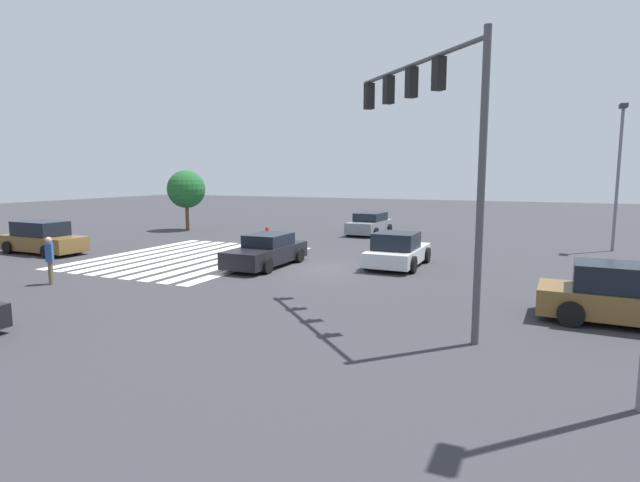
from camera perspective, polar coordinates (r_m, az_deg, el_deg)
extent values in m
plane|color=#333338|center=(21.74, 0.00, -3.13)|extent=(122.64, 122.64, 0.00)
cube|color=silver|center=(27.89, -20.71, -1.23)|extent=(10.54, 0.60, 0.01)
cube|color=silver|center=(27.23, -19.28, -1.37)|extent=(10.54, 0.60, 0.01)
cube|color=silver|center=(26.59, -17.79, -1.51)|extent=(10.54, 0.60, 0.01)
cube|color=silver|center=(25.97, -16.23, -1.66)|extent=(10.54, 0.60, 0.01)
cube|color=silver|center=(25.37, -14.59, -1.82)|extent=(10.54, 0.60, 0.01)
cube|color=silver|center=(24.79, -12.88, -1.98)|extent=(10.54, 0.60, 0.01)
cube|color=silver|center=(24.24, -11.08, -2.14)|extent=(10.54, 0.60, 0.01)
cube|color=silver|center=(23.71, -9.20, -2.32)|extent=(10.54, 0.60, 0.01)
cube|color=silver|center=(23.21, -7.24, -2.49)|extent=(10.54, 0.60, 0.01)
cylinder|color=#47474C|center=(12.17, 17.93, 5.48)|extent=(0.18, 0.18, 7.35)
cylinder|color=#47474C|center=(15.02, 10.68, 19.21)|extent=(4.46, 4.46, 0.12)
cube|color=black|center=(13.91, 13.43, 18.11)|extent=(0.40, 0.40, 0.84)
sphere|color=red|center=(14.04, 13.04, 18.02)|extent=(0.16, 0.16, 0.16)
cube|color=black|center=(15.02, 10.42, 17.39)|extent=(0.40, 0.40, 0.84)
sphere|color=gold|center=(15.15, 10.09, 17.31)|extent=(0.16, 0.16, 0.16)
cube|color=black|center=(16.17, 7.85, 16.73)|extent=(0.40, 0.40, 0.84)
sphere|color=green|center=(16.31, 7.57, 16.66)|extent=(0.16, 0.16, 0.16)
cube|color=black|center=(17.34, 5.64, 16.14)|extent=(0.40, 0.40, 0.84)
sphere|color=red|center=(17.48, 5.40, 16.07)|extent=(0.16, 0.16, 0.16)
cube|color=black|center=(22.25, -6.18, -1.52)|extent=(4.78, 1.79, 0.71)
cube|color=black|center=(22.36, -5.90, 0.14)|extent=(2.07, 1.61, 0.53)
cylinder|color=black|center=(20.57, -6.04, -2.85)|extent=(0.66, 0.22, 0.66)
cylinder|color=black|center=(21.53, -10.24, -2.46)|extent=(0.66, 0.22, 0.66)
cylinder|color=black|center=(23.15, -2.38, -1.65)|extent=(0.66, 0.22, 0.66)
cylinder|color=black|center=(24.00, -6.28, -1.35)|extent=(0.66, 0.22, 0.66)
cube|color=silver|center=(22.47, 8.91, -1.55)|extent=(4.37, 1.96, 0.62)
cube|color=black|center=(22.03, 8.70, 0.03)|extent=(1.90, 1.76, 0.72)
cylinder|color=black|center=(24.05, 7.45, -1.29)|extent=(0.72, 0.22, 0.72)
cylinder|color=black|center=(23.57, 12.12, -1.58)|extent=(0.72, 0.22, 0.72)
cylinder|color=black|center=(21.51, 5.38, -2.31)|extent=(0.72, 0.22, 0.72)
cylinder|color=black|center=(20.96, 10.57, -2.67)|extent=(0.72, 0.22, 0.72)
cube|color=brown|center=(15.97, 31.90, -6.21)|extent=(1.99, 4.66, 0.72)
cube|color=black|center=(15.82, 31.68, -3.62)|extent=(1.73, 2.65, 0.73)
cylinder|color=black|center=(16.83, 26.71, -5.93)|extent=(0.25, 0.70, 0.69)
cylinder|color=black|center=(15.03, 26.73, -7.49)|extent=(0.25, 0.70, 0.69)
cube|color=gray|center=(34.01, 5.68, 1.66)|extent=(4.38, 2.07, 0.74)
cube|color=black|center=(34.11, 5.79, 2.78)|extent=(2.40, 1.78, 0.56)
cylinder|color=black|center=(32.47, 6.38, 0.97)|extent=(0.66, 0.25, 0.65)
cylinder|color=black|center=(33.18, 3.30, 1.15)|extent=(0.66, 0.25, 0.65)
cylinder|color=black|center=(34.95, 7.92, 1.42)|extent=(0.66, 0.25, 0.65)
cylinder|color=black|center=(35.61, 5.02, 1.57)|extent=(0.66, 0.25, 0.65)
cube|color=brown|center=(29.46, -29.10, -0.18)|extent=(1.92, 4.90, 0.75)
cube|color=black|center=(29.47, -29.32, 1.26)|extent=(1.68, 2.68, 0.74)
cylinder|color=black|center=(28.82, -25.88, -0.59)|extent=(0.24, 0.65, 0.64)
cylinder|color=black|center=(27.75, -28.81, -1.06)|extent=(0.24, 0.65, 0.64)
cylinder|color=black|center=(31.22, -29.30, -0.23)|extent=(0.24, 0.65, 0.64)
cylinder|color=black|center=(30.24, -32.11, -0.64)|extent=(0.24, 0.65, 0.64)
cylinder|color=brown|center=(21.16, -28.36, -3.17)|extent=(0.14, 0.14, 0.86)
cylinder|color=brown|center=(21.00, -28.44, -3.25)|extent=(0.14, 0.14, 0.86)
cube|color=#284C93|center=(20.96, -28.53, -1.14)|extent=(0.42, 0.40, 0.68)
sphere|color=tan|center=(20.90, -28.61, 0.10)|extent=(0.23, 0.23, 0.23)
cylinder|color=slate|center=(30.61, 30.88, 5.94)|extent=(0.16, 0.16, 7.46)
cube|color=#333338|center=(30.80, 31.37, 13.06)|extent=(0.80, 0.36, 0.20)
cylinder|color=brown|center=(37.91, -14.93, 2.61)|extent=(0.26, 0.26, 1.83)
sphere|color=#1E5B28|center=(37.80, -15.04, 5.75)|extent=(2.75, 2.75, 2.75)
cylinder|color=red|center=(31.10, -6.07, 0.73)|extent=(0.22, 0.22, 0.70)
sphere|color=red|center=(31.06, -6.08, 1.49)|extent=(0.20, 0.20, 0.20)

